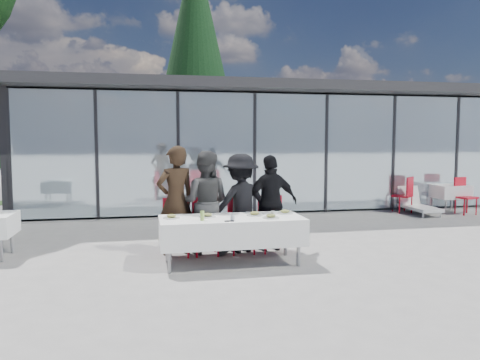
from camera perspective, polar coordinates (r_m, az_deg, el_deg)
name	(u,v)px	position (r m, az deg, el deg)	size (l,w,h in m)	color
ground	(250,256)	(8.09, 1.17, -9.20)	(90.00, 90.00, 0.00)	gray
pavilion	(255,135)	(16.25, 1.78, 5.56)	(14.80, 8.80, 3.44)	gray
treeline	(141,136)	(35.65, -11.98, 5.22)	(62.50, 2.00, 4.40)	black
dining_table	(232,230)	(7.46, -1.04, -6.16)	(2.26, 0.96, 0.75)	white
diner_a	(176,201)	(8.06, -7.84, -2.52)	(0.68, 0.68, 1.87)	#302115
diner_chair_a	(176,224)	(8.10, -7.80, -5.33)	(0.44, 0.44, 0.97)	red
diner_b	(205,203)	(8.11, -4.29, -2.76)	(0.87, 0.87, 1.78)	#454545
diner_chair_b	(205,223)	(8.14, -4.25, -5.24)	(0.44, 0.44, 0.97)	red
diner_c	(241,203)	(8.21, 0.08, -2.82)	(1.12, 1.12, 1.73)	black
diner_chair_c	(241,222)	(8.24, 0.11, -5.10)	(0.44, 0.44, 0.97)	red
diner_d	(271,203)	(8.34, 3.81, -2.80)	(1.00, 1.00, 1.71)	black
diner_chair_d	(271,221)	(8.37, 3.84, -4.95)	(0.44, 0.44, 0.97)	red
plate_a	(172,217)	(7.39, -8.35, -4.46)	(0.26, 0.26, 0.07)	silver
plate_b	(207,216)	(7.43, -4.00, -4.36)	(0.26, 0.26, 0.07)	silver
plate_c	(255,214)	(7.57, 1.79, -4.18)	(0.26, 0.26, 0.07)	silver
plate_d	(285,212)	(7.81, 5.51, -3.92)	(0.26, 0.26, 0.07)	silver
plate_extra	(271,217)	(7.35, 3.79, -4.46)	(0.26, 0.26, 0.07)	silver
juice_bottle	(202,216)	(7.13, -4.62, -4.37)	(0.06, 0.06, 0.15)	#95C150
drinking_glasses	(253,216)	(7.26, 1.62, -4.38)	(0.75, 0.25, 0.10)	silver
folded_eyeglasses	(229,221)	(7.04, -1.32, -5.03)	(0.14, 0.03, 0.01)	black
spare_table_right	(449,191)	(14.05, 24.12, -1.28)	(0.86, 0.86, 0.74)	white
spare_chair_a	(463,194)	(13.78, 25.56, -1.52)	(0.54, 0.54, 0.97)	red
spare_chair_b	(406,193)	(13.40, 19.53, -1.49)	(0.62, 0.62, 0.97)	red
lounger	(416,204)	(13.37, 20.67, -2.74)	(0.60, 1.33, 0.72)	white
conifer_tree	(195,47)	(21.15, -5.45, 15.87)	(4.00, 4.00, 10.50)	#382316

